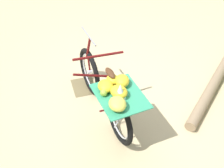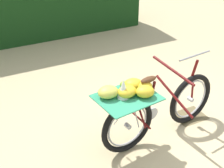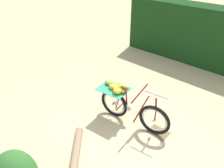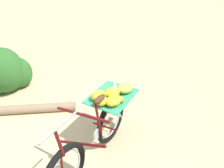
% 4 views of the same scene
% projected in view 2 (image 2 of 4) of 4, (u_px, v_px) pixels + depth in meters
% --- Properties ---
extents(ground_plane, '(60.00, 60.00, 0.00)m').
position_uv_depth(ground_plane, '(183.00, 143.00, 4.08)').
color(ground_plane, '#C6B284').
extents(bicycle, '(1.80, 0.76, 1.03)m').
position_uv_depth(bicycle, '(152.00, 105.00, 3.91)').
color(bicycle, black).
rests_on(bicycle, ground_plane).
extents(leaf_litter_patch, '(0.44, 0.36, 0.01)m').
position_uv_depth(leaf_litter_patch, '(190.00, 116.00, 4.59)').
color(leaf_litter_patch, olive).
rests_on(leaf_litter_patch, ground_plane).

